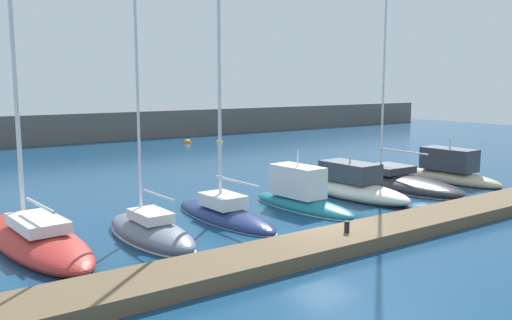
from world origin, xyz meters
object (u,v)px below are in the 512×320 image
Objects in this scene: motorboat_teal_fifth at (301,197)px; sailboat_red_second at (36,237)px; sailboat_slate_third at (151,231)px; sailboat_charcoal_seventh at (389,180)px; dock_bollard at (347,227)px; mooring_buoy_orange at (187,143)px; motorboat_sand_eighth at (449,172)px; sailboat_navy_fourth at (224,212)px; motorboat_ivory_sixth at (352,187)px; mooring_buoy_yellow at (219,143)px.

sailboat_red_second is at bearing 82.30° from motorboat_teal_fifth.
sailboat_charcoal_seventh reaches higher than sailboat_slate_third.
sailboat_slate_third is 28.32× the size of dock_bollard.
motorboat_teal_fifth reaches higher than dock_bollard.
dock_bollard is at bearing -109.00° from mooring_buoy_orange.
sailboat_red_second is at bearing 86.15° from motorboat_sand_eighth.
motorboat_teal_fifth is 0.33× the size of sailboat_charcoal_seventh.
sailboat_slate_third is 1.87× the size of motorboat_teal_fifth.
sailboat_navy_fourth is (4.00, 0.94, -0.01)m from sailboat_slate_third.
sailboat_charcoal_seventh is (4.05, 0.97, -0.19)m from motorboat_ivory_sixth.
sailboat_charcoal_seventh is 27.07m from mooring_buoy_orange.
motorboat_ivory_sixth is (16.17, -0.41, 0.15)m from sailboat_red_second.
sailboat_navy_fourth is at bearing 87.32° from motorboat_sand_eighth.
sailboat_red_second is 4.23m from sailboat_slate_third.
mooring_buoy_orange is (5.20, 28.01, -0.53)m from motorboat_ivory_sixth.
motorboat_sand_eighth is at bearing -84.08° from mooring_buoy_orange.
motorboat_teal_fifth is 6.29m from dock_bollard.
mooring_buoy_orange is at bearing 151.09° from mooring_buoy_yellow.
sailboat_red_second reaches higher than motorboat_teal_fifth.
sailboat_navy_fourth reaches higher than motorboat_ivory_sixth.
motorboat_sand_eighth is (8.13, -0.26, 0.08)m from motorboat_ivory_sixth.
dock_bollard is (-11.79, -34.23, 0.72)m from mooring_buoy_orange.
mooring_buoy_orange is at bearing 71.00° from dock_bollard.
dock_bollard is (9.59, -6.62, 0.34)m from sailboat_red_second.
motorboat_teal_fifth reaches higher than mooring_buoy_orange.
sailboat_slate_third is 33.91m from mooring_buoy_orange.
mooring_buoy_orange is at bearing -26.48° from sailboat_navy_fourth.
sailboat_slate_third is at bearing -120.90° from mooring_buoy_orange.
dock_bollard is at bearing -114.11° from mooring_buoy_yellow.
motorboat_sand_eighth reaches higher than mooring_buoy_yellow.
sailboat_navy_fourth is 31.17m from mooring_buoy_yellow.
motorboat_sand_eighth reaches higher than dock_bollard.
sailboat_navy_fourth reaches higher than dock_bollard.
sailboat_navy_fourth is 31.19m from mooring_buoy_orange.
sailboat_red_second is 2.06× the size of motorboat_sand_eighth.
sailboat_slate_third is 1.79× the size of motorboat_sand_eighth.
motorboat_teal_fifth reaches higher than motorboat_sand_eighth.
sailboat_red_second is 18.82× the size of mooring_buoy_yellow.
sailboat_slate_third is 15.33× the size of mooring_buoy_orange.
motorboat_teal_fifth is 0.96× the size of motorboat_sand_eighth.
mooring_buoy_yellow is (-0.10, 26.71, -0.61)m from motorboat_sand_eighth.
motorboat_teal_fifth is at bearing -114.07° from mooring_buoy_yellow.
mooring_buoy_yellow is (3.98, 25.48, -0.34)m from sailboat_charcoal_seventh.
dock_bollard is at bearing 124.68° from sailboat_charcoal_seventh.
mooring_buoy_yellow is at bearing -27.62° from motorboat_teal_fifth.
motorboat_sand_eighth is 8.57× the size of mooring_buoy_orange.
motorboat_teal_fifth is at bearing 65.71° from dock_bollard.
sailboat_slate_third reaches higher than motorboat_sand_eighth.
motorboat_teal_fifth is (12.18, -0.88, 0.19)m from sailboat_red_second.
mooring_buoy_orange is (1.15, 27.04, -0.34)m from sailboat_charcoal_seventh.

